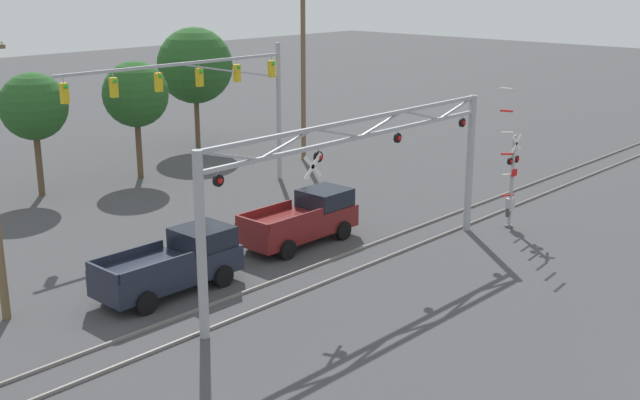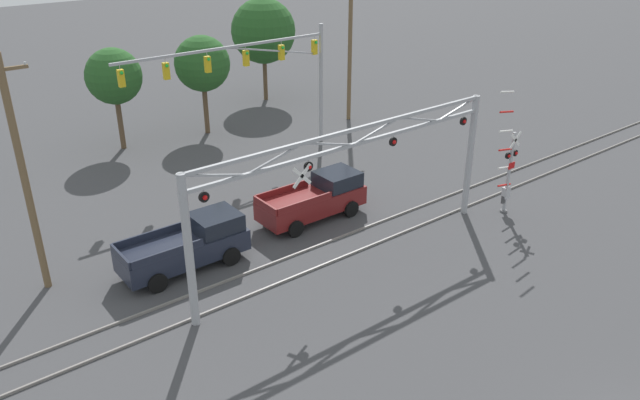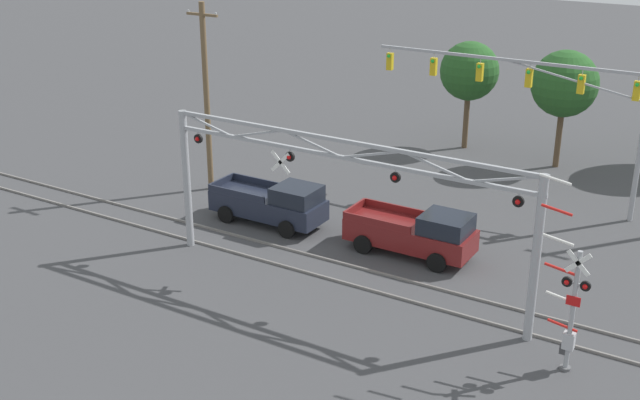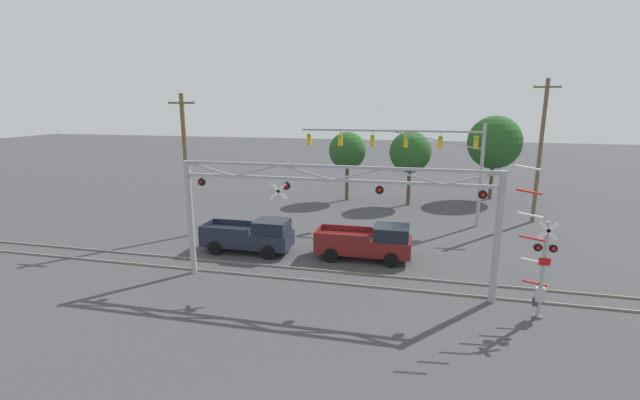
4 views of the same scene
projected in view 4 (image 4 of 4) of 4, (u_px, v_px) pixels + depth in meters
rail_track_near at (332, 283)px, 21.11m from camera, size 80.00×0.08×0.10m
rail_track_far at (338, 272)px, 22.47m from camera, size 80.00×0.08×0.10m
crossing_gantry at (331, 207)px, 19.98m from camera, size 15.04×0.31×5.94m
crossing_signal_mast at (540, 268)px, 17.28m from camera, size 1.91×0.35×6.38m
traffic_signal_span at (424, 151)px, 30.67m from camera, size 13.13×0.39×7.36m
pickup_truck_lead at (368, 242)px, 24.21m from camera, size 5.37×2.18×2.05m
pickup_truck_following at (251, 236)px, 25.43m from camera, size 5.35×2.18×2.05m
utility_pole_left at (186, 165)px, 27.75m from camera, size 1.80×0.28×9.33m
utility_pole_right at (540, 150)px, 30.98m from camera, size 1.80×0.28×10.42m
background_tree_beyond_span at (410, 152)px, 36.57m from camera, size 3.55×3.55×6.40m
background_tree_far_left_verge at (347, 151)px, 38.41m from camera, size 3.35×3.35×6.23m
background_tree_far_right_verge at (494, 142)px, 38.72m from camera, size 4.80×4.80×7.64m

